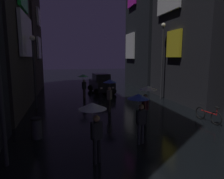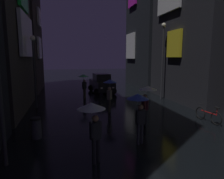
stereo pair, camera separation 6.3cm
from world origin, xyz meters
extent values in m
cube|color=white|center=(-5.35, 13.15, 4.91)|extent=(0.20, 4.11, 2.68)
cube|color=#2D2826|center=(-7.50, 21.58, 8.88)|extent=(4.00, 7.16, 17.77)
cube|color=white|center=(-5.35, 20.39, 4.46)|extent=(0.20, 2.25, 2.10)
cube|color=white|center=(-5.35, 21.57, 7.62)|extent=(0.20, 1.87, 1.78)
cube|color=#232328|center=(7.50, 13.14, 7.70)|extent=(4.00, 8.28, 15.39)
cube|color=yellow|center=(5.35, 12.89, 4.56)|extent=(0.20, 1.89, 2.06)
cube|color=white|center=(5.35, 23.40, 4.94)|extent=(0.20, 3.00, 3.14)
cylinder|color=black|center=(-2.00, 4.90, 0.42)|extent=(0.12, 0.12, 0.85)
cylinder|color=black|center=(-2.17, 4.82, 0.42)|extent=(0.12, 0.12, 0.85)
cube|color=black|center=(-2.09, 4.86, 1.15)|extent=(0.40, 0.35, 0.60)
sphere|color=#9E7051|center=(-2.09, 4.86, 1.56)|extent=(0.22, 0.22, 0.22)
cylinder|color=black|center=(-2.22, 4.73, 1.20)|extent=(0.09, 0.09, 0.50)
cylinder|color=slate|center=(-2.22, 4.73, 1.53)|extent=(0.02, 0.02, 0.77)
cone|color=silver|center=(-2.22, 4.73, 2.02)|extent=(0.90, 0.90, 0.20)
cylinder|color=black|center=(0.94, 8.07, 0.42)|extent=(0.12, 0.12, 0.85)
cylinder|color=black|center=(0.97, 7.89, 0.42)|extent=(0.12, 0.12, 0.85)
cube|color=#4C1E23|center=(0.96, 7.98, 1.15)|extent=(0.27, 0.37, 0.60)
sphere|color=tan|center=(0.96, 7.98, 1.56)|extent=(0.22, 0.22, 0.22)
cylinder|color=#4C1E23|center=(1.03, 7.81, 1.20)|extent=(0.09, 0.09, 0.50)
cylinder|color=slate|center=(1.03, 7.81, 1.53)|extent=(0.02, 0.02, 0.77)
cone|color=silver|center=(1.03, 7.81, 2.02)|extent=(0.90, 0.90, 0.20)
cylinder|color=#38332D|center=(-0.30, 10.85, 0.42)|extent=(0.12, 0.12, 0.85)
cylinder|color=#38332D|center=(-0.19, 10.99, 0.42)|extent=(0.12, 0.12, 0.85)
cube|color=gray|center=(-0.24, 10.92, 1.15)|extent=(0.38, 0.40, 0.60)
sphere|color=beige|center=(-0.24, 10.92, 1.56)|extent=(0.22, 0.22, 0.22)
cylinder|color=gray|center=(-0.17, 11.09, 1.20)|extent=(0.09, 0.09, 0.50)
cylinder|color=slate|center=(-0.17, 11.09, 1.53)|extent=(0.02, 0.02, 0.77)
cone|color=#263FB2|center=(-0.17, 11.09, 2.02)|extent=(0.90, 0.90, 0.20)
cylinder|color=#2D2D38|center=(0.00, 5.96, 0.42)|extent=(0.12, 0.12, 0.85)
cylinder|color=#2D2D38|center=(-0.18, 5.91, 0.42)|extent=(0.12, 0.12, 0.85)
cube|color=black|center=(-0.09, 5.94, 1.15)|extent=(0.38, 0.30, 0.60)
sphere|color=#9E7051|center=(-0.09, 5.94, 1.56)|extent=(0.22, 0.22, 0.22)
cylinder|color=black|center=(-0.25, 5.84, 1.20)|extent=(0.09, 0.09, 0.50)
cylinder|color=slate|center=(-0.25, 5.84, 1.53)|extent=(0.02, 0.02, 0.77)
cone|color=#263FB2|center=(-0.25, 5.84, 2.02)|extent=(0.90, 0.90, 0.20)
cylinder|color=#38332D|center=(-1.32, 15.71, 0.42)|extent=(0.12, 0.12, 0.85)
cylinder|color=#38332D|center=(-1.44, 15.58, 0.42)|extent=(0.12, 0.12, 0.85)
cube|color=black|center=(-1.38, 15.65, 1.15)|extent=(0.39, 0.40, 0.60)
sphere|color=beige|center=(-1.38, 15.65, 1.56)|extent=(0.22, 0.22, 0.22)
cylinder|color=black|center=(-1.46, 15.48, 1.20)|extent=(0.09, 0.09, 0.50)
cylinder|color=slate|center=(-1.46, 15.48, 1.53)|extent=(0.02, 0.02, 0.77)
cone|color=green|center=(-1.46, 15.48, 2.02)|extent=(0.90, 0.90, 0.20)
torus|color=black|center=(4.54, 8.27, 0.36)|extent=(0.14, 0.72, 0.72)
torus|color=black|center=(4.66, 7.18, 0.36)|extent=(0.14, 0.72, 0.72)
cylinder|color=red|center=(4.60, 7.73, 0.54)|extent=(0.17, 1.00, 0.05)
cylinder|color=red|center=(4.66, 7.18, 0.71)|extent=(0.04, 0.04, 0.40)
cube|color=black|center=(4.66, 7.18, 0.93)|extent=(0.15, 0.25, 0.06)
cylinder|color=black|center=(4.54, 8.27, 0.91)|extent=(0.08, 0.45, 0.03)
cube|color=black|center=(0.63, 18.33, 0.77)|extent=(2.01, 4.22, 0.90)
cube|color=black|center=(0.63, 18.33, 1.57)|extent=(1.58, 1.95, 0.70)
cylinder|color=black|center=(1.53, 17.06, 0.32)|extent=(0.65, 0.27, 0.64)
cylinder|color=black|center=(-0.08, 16.94, 0.32)|extent=(0.65, 0.27, 0.64)
cylinder|color=black|center=(1.33, 19.72, 0.32)|extent=(0.65, 0.27, 0.64)
cylinder|color=black|center=(-0.28, 19.59, 0.32)|extent=(0.65, 0.27, 0.64)
cube|color=white|center=(1.33, 16.30, 0.77)|extent=(0.20, 0.08, 0.14)
cube|color=white|center=(0.23, 16.22, 0.77)|extent=(0.20, 0.08, 0.14)
cylinder|color=#2D2D33|center=(-5.00, 13.26, 2.31)|extent=(0.14, 0.14, 4.62)
sphere|color=#F9EFCC|center=(-5.00, 13.26, 4.80)|extent=(0.36, 0.36, 0.36)
cylinder|color=#2D2D33|center=(5.00, 14.02, 2.97)|extent=(0.14, 0.14, 5.93)
sphere|color=#F9EFCC|center=(5.00, 14.02, 6.11)|extent=(0.36, 0.36, 0.36)
cylinder|color=#3F3F47|center=(-4.30, 7.55, 0.42)|extent=(0.44, 0.44, 0.85)
cylinder|color=black|center=(-4.30, 7.55, 0.89)|extent=(0.46, 0.46, 0.08)
camera|label=1|loc=(-3.08, -1.33, 3.52)|focal=32.00mm
camera|label=2|loc=(-3.02, -1.34, 3.52)|focal=32.00mm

